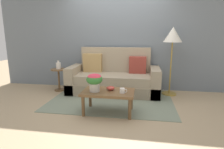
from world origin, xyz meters
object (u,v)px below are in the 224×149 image
object	(u,v)px
coffee_mug	(122,91)
table_vase	(58,66)
couch	(114,79)
floor_lamp	(173,38)
potted_plant	(94,80)
snack_bowl	(111,88)
side_table	(59,76)
coffee_table	(108,94)

from	to	relation	value
coffee_mug	table_vase	distance (m)	2.16
coffee_mug	couch	bearing A→B (deg)	105.09
floor_lamp	potted_plant	size ratio (longest dim) A/B	4.96
floor_lamp	potted_plant	bearing A→B (deg)	-138.02
potted_plant	snack_bowl	world-z (taller)	potted_plant
side_table	table_vase	xyz separation A→B (m)	(0.00, 0.01, 0.26)
floor_lamp	side_table	bearing A→B (deg)	-177.50
snack_bowl	table_vase	bearing A→B (deg)	143.57
side_table	floor_lamp	distance (m)	2.89
coffee_table	table_vase	bearing A→B (deg)	141.62
floor_lamp	coffee_table	bearing A→B (deg)	-134.27
couch	side_table	bearing A→B (deg)	-177.34
couch	snack_bowl	distance (m)	1.18
couch	floor_lamp	size ratio (longest dim) A/B	1.38
snack_bowl	table_vase	world-z (taller)	table_vase
couch	coffee_mug	distance (m)	1.36
table_vase	coffee_table	bearing A→B (deg)	-38.38
side_table	floor_lamp	xyz separation A→B (m)	(2.74, 0.12, 0.93)
potted_plant	snack_bowl	xyz separation A→B (m)	(0.27, 0.11, -0.16)
coffee_table	coffee_mug	size ratio (longest dim) A/B	7.19
couch	floor_lamp	xyz separation A→B (m)	(1.34, 0.05, 0.98)
potted_plant	floor_lamp	bearing A→B (deg)	41.98
couch	potted_plant	bearing A→B (deg)	-96.57
table_vase	snack_bowl	bearing A→B (deg)	-36.43
couch	coffee_table	xyz separation A→B (m)	(0.09, -1.23, 0.02)
coffee_table	snack_bowl	xyz separation A→B (m)	(0.03, 0.06, 0.10)
coffee_table	potted_plant	distance (m)	0.36
snack_bowl	floor_lamp	bearing A→B (deg)	45.16
floor_lamp	snack_bowl	distance (m)	1.93
couch	table_vase	world-z (taller)	couch
coffee_table	potted_plant	world-z (taller)	potted_plant
coffee_table	side_table	xyz separation A→B (m)	(-1.49, 1.16, 0.03)
coffee_mug	side_table	bearing A→B (deg)	144.61
snack_bowl	potted_plant	bearing A→B (deg)	-157.22
potted_plant	table_vase	distance (m)	1.75
coffee_table	floor_lamp	xyz separation A→B (m)	(1.25, 1.28, 0.96)
coffee_table	floor_lamp	world-z (taller)	floor_lamp
coffee_table	couch	bearing A→B (deg)	94.16
floor_lamp	potted_plant	world-z (taller)	floor_lamp
potted_plant	coffee_mug	distance (m)	0.53
coffee_table	floor_lamp	bearing A→B (deg)	45.73
coffee_mug	snack_bowl	xyz separation A→B (m)	(-0.23, 0.14, -0.00)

